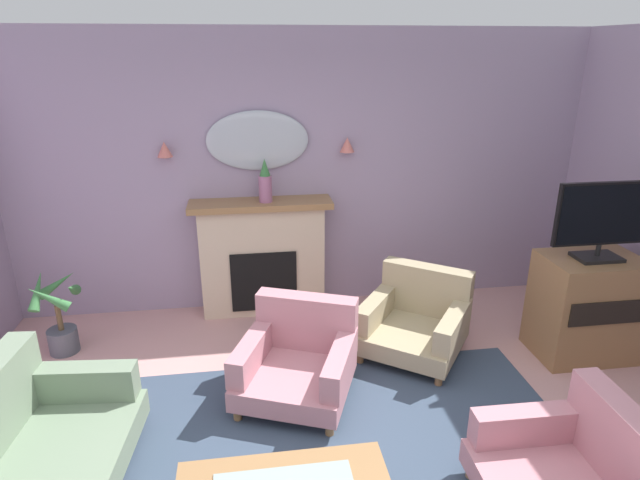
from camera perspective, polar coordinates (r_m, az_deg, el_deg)
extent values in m
cube|color=#9E8CA8|center=(5.26, -1.94, 7.19)|extent=(6.63, 0.10, 2.72)
cube|color=#38475B|center=(3.69, 3.07, -23.27)|extent=(3.20, 2.40, 0.01)
cube|color=beige|center=(5.27, -6.20, -2.15)|extent=(1.20, 0.28, 1.10)
cube|color=black|center=(5.25, -6.08, -4.28)|extent=(0.64, 0.12, 0.60)
cube|color=olive|center=(5.06, -6.43, 3.85)|extent=(1.36, 0.36, 0.06)
cylinder|color=#9E6084|center=(5.00, -5.92, 5.52)|extent=(0.12, 0.12, 0.25)
cone|color=#38753D|center=(4.96, -6.01, 7.83)|extent=(0.10, 0.10, 0.16)
ellipsoid|color=#B2BCC6|center=(5.08, -6.76, 10.61)|extent=(0.96, 0.06, 0.56)
cone|color=#D17066|center=(5.09, -16.45, 9.38)|extent=(0.14, 0.14, 0.14)
cone|color=#D17066|center=(5.13, 2.96, 10.25)|extent=(0.14, 0.14, 0.14)
cube|color=gray|center=(4.05, -24.49, -13.78)|extent=(0.77, 0.23, 0.24)
cylinder|color=olive|center=(4.13, -19.20, -18.21)|extent=(0.07, 0.07, 0.10)
cylinder|color=olive|center=(4.37, -28.19, -17.35)|extent=(0.07, 0.07, 0.10)
cube|color=#B77A84|center=(3.52, 29.76, -18.59)|extent=(0.18, 0.80, 0.45)
cube|color=#B77A84|center=(3.64, 21.68, -18.08)|extent=(0.72, 0.16, 0.22)
cylinder|color=olive|center=(3.71, 15.98, -22.91)|extent=(0.06, 0.06, 0.10)
cylinder|color=olive|center=(3.99, 25.65, -20.77)|extent=(0.06, 0.06, 0.10)
cube|color=#B77A84|center=(4.13, -2.64, -14.72)|extent=(1.04, 1.04, 0.16)
cube|color=#B77A84|center=(4.25, -1.43, -8.79)|extent=(0.80, 0.45, 0.45)
cube|color=#B77A84|center=(4.12, -7.33, -11.82)|extent=(0.40, 0.72, 0.22)
cube|color=#B77A84|center=(3.96, 2.18, -13.13)|extent=(0.40, 0.72, 0.22)
cylinder|color=olive|center=(4.05, -8.89, -18.11)|extent=(0.06, 0.06, 0.10)
cylinder|color=olive|center=(3.88, 1.05, -19.78)|extent=(0.06, 0.06, 0.10)
cylinder|color=olive|center=(4.56, -5.62, -13.06)|extent=(0.06, 0.06, 0.10)
cylinder|color=olive|center=(4.41, 3.03, -14.24)|extent=(0.06, 0.06, 0.10)
cube|color=tan|center=(4.72, 9.94, -10.18)|extent=(1.12, 1.12, 0.16)
cube|color=tan|center=(4.87, 11.44, -5.24)|extent=(0.74, 0.60, 0.45)
cube|color=tan|center=(4.73, 6.15, -7.31)|extent=(0.54, 0.66, 0.22)
cube|color=tan|center=(4.55, 14.19, -8.98)|extent=(0.54, 0.66, 0.22)
cylinder|color=olive|center=(4.61, 4.36, -12.58)|extent=(0.06, 0.06, 0.10)
cylinder|color=olive|center=(4.44, 12.69, -14.55)|extent=(0.06, 0.06, 0.10)
cylinder|color=olive|center=(5.16, 7.46, -8.90)|extent=(0.06, 0.06, 0.10)
cylinder|color=olive|center=(5.00, 14.87, -10.46)|extent=(0.06, 0.06, 0.10)
cube|color=olive|center=(5.08, 26.74, -6.45)|extent=(0.80, 0.56, 0.90)
cube|color=black|center=(4.84, 28.77, -6.92)|extent=(0.68, 0.02, 0.20)
cube|color=black|center=(4.90, 27.71, -1.65)|extent=(0.36, 0.24, 0.03)
cylinder|color=black|center=(4.87, 27.84, -0.94)|extent=(0.04, 0.04, 0.10)
cube|color=black|center=(4.78, 28.43, 2.53)|extent=(0.84, 0.04, 0.52)
cube|color=black|center=(4.77, 28.58, 2.45)|extent=(0.80, 0.01, 0.48)
cylinder|color=#474C56|center=(5.24, -25.96, -9.72)|extent=(0.25, 0.25, 0.22)
cylinder|color=brown|center=(5.14, -26.35, -7.52)|extent=(0.05, 0.05, 0.23)
cone|color=#38753D|center=(5.01, -25.22, -4.78)|extent=(0.15, 0.36, 0.24)
cone|color=#38753D|center=(5.16, -26.56, -4.28)|extent=(0.36, 0.14, 0.26)
cone|color=#38753D|center=(5.10, -28.23, -4.88)|extent=(0.13, 0.31, 0.32)
cone|color=#38753D|center=(4.92, -27.27, -5.60)|extent=(0.34, 0.09, 0.27)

